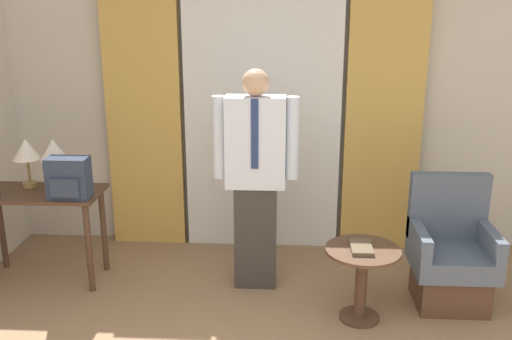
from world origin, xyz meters
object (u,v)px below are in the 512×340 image
(armchair, at_px, (450,259))
(table_lamp_left, at_px, (26,151))
(desk, at_px, (40,208))
(book, at_px, (361,247))
(side_table, at_px, (362,272))
(backpack, at_px, (69,178))
(table_lamp_right, at_px, (54,152))
(person, at_px, (256,173))

(armchair, bearing_deg, table_lamp_left, 174.66)
(desk, bearing_deg, book, -11.14)
(table_lamp_left, bearing_deg, side_table, -12.87)
(backpack, relative_size, side_table, 0.58)
(desk, distance_m, table_lamp_left, 0.48)
(side_table, height_order, book, book)
(armchair, distance_m, book, 0.83)
(table_lamp_left, distance_m, book, 2.82)
(desk, relative_size, table_lamp_left, 2.49)
(desk, bearing_deg, armchair, -3.47)
(armchair, bearing_deg, book, -157.31)
(table_lamp_right, xyz_separation_m, backpack, (0.21, -0.26, -0.14))
(table_lamp_right, distance_m, person, 1.68)
(table_lamp_left, distance_m, backpack, 0.53)
(table_lamp_right, bearing_deg, side_table, -14.01)
(desk, xyz_separation_m, table_lamp_right, (0.12, 0.12, 0.45))
(table_lamp_right, xyz_separation_m, person, (1.68, -0.13, -0.12))
(person, relative_size, side_table, 3.17)
(person, height_order, armchair, person)
(table_lamp_right, relative_size, backpack, 1.25)
(table_lamp_right, height_order, side_table, table_lamp_right)
(book, bearing_deg, table_lamp_right, 165.71)
(table_lamp_left, height_order, side_table, table_lamp_left)
(book, bearing_deg, desk, 168.86)
(desk, height_order, table_lamp_right, table_lamp_right)
(armchair, bearing_deg, backpack, 178.82)
(table_lamp_left, relative_size, table_lamp_right, 1.00)
(side_table, bearing_deg, person, 148.60)
(table_lamp_left, bearing_deg, backpack, -30.52)
(backpack, bearing_deg, person, 5.18)
(table_lamp_right, distance_m, backpack, 0.36)
(table_lamp_left, relative_size, backpack, 1.25)
(side_table, distance_m, book, 0.20)
(book, bearing_deg, person, 147.65)
(desk, bearing_deg, table_lamp_right, 46.11)
(armchair, bearing_deg, person, 172.76)
(desk, relative_size, person, 0.57)
(desk, distance_m, table_lamp_right, 0.48)
(book, bearing_deg, table_lamp_left, 166.89)
(desk, xyz_separation_m, side_table, (2.60, -0.50, -0.26))
(desk, xyz_separation_m, person, (1.79, -0.01, 0.33))
(table_lamp_left, xyz_separation_m, side_table, (2.72, -0.62, -0.71))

